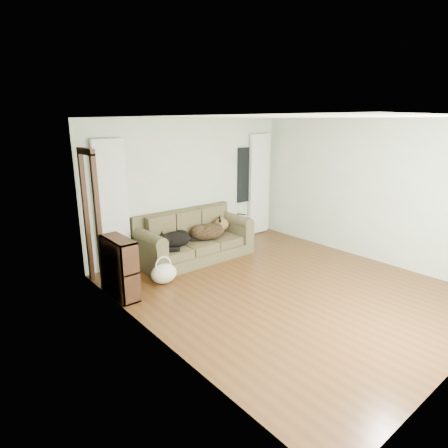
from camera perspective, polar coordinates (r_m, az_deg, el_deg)
floor at (r=6.08m, az=9.18°, el=-9.60°), size 5.00×5.00×0.00m
ceiling at (r=5.52m, az=10.37°, el=15.69°), size 5.00×5.00×0.00m
wall_back at (r=7.49m, az=-4.95°, el=5.76°), size 4.50×0.04×2.60m
wall_left at (r=4.26m, az=-10.48°, el=-1.95°), size 0.04×5.00×2.60m
wall_right at (r=7.48m, az=21.11°, el=4.77°), size 0.04×5.00×2.60m
curtain_left at (r=6.64m, az=-16.63°, el=2.59°), size 0.55×0.08×2.25m
curtain_right at (r=8.60m, az=5.32°, el=5.99°), size 0.55×0.08×2.25m
window_pane at (r=8.35m, az=3.40°, el=7.49°), size 0.50×0.03×1.20m
door_casing at (r=6.15m, az=-19.44°, el=0.40°), size 0.07×0.60×2.10m
sofa at (r=7.10m, az=-4.38°, el=-1.84°), size 2.19×0.94×0.89m
dog_black_lab at (r=6.80m, az=-7.80°, el=-2.46°), size 0.67×0.48×0.28m
dog_shepherd at (r=7.23m, az=-2.41°, el=-1.14°), size 0.85×0.71×0.32m
tv_remote at (r=7.57m, az=2.69°, el=1.49°), size 0.11×0.17×0.02m
tote_bag at (r=6.20m, az=-9.15°, el=-7.46°), size 0.52×0.46×0.32m
bookshelf at (r=5.77m, az=-15.58°, el=-6.00°), size 0.36×0.76×0.91m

